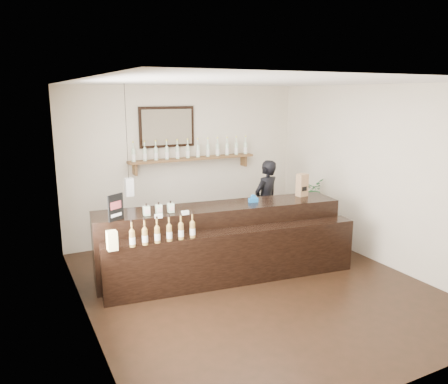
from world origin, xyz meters
TOP-DOWN VIEW (x-y plane):
  - ground at (0.00, 0.00)m, footprint 5.00×5.00m
  - room_shell at (0.00, 0.00)m, footprint 5.00×5.00m
  - back_wall_decor at (-0.15, 2.37)m, footprint 2.66×0.96m
  - counter at (-0.19, 0.56)m, footprint 3.75×1.43m
  - promo_sign at (-1.74, 0.62)m, footprint 0.23×0.14m
  - paper_bag at (1.28, 0.65)m, footprint 0.18×0.14m
  - tape_dispenser at (0.36, 0.64)m, footprint 0.15×0.07m
  - side_cabinet at (2.00, 1.25)m, footprint 0.44×0.56m
  - potted_plant at (2.00, 1.25)m, footprint 0.46×0.46m
  - shopkeeper at (1.17, 1.55)m, footprint 0.72×0.58m

SIDE VIEW (x-z plane):
  - ground at x=0.00m, z-range 0.00..0.00m
  - side_cabinet at x=2.00m, z-range 0.00..0.75m
  - counter at x=-0.19m, z-range -0.12..1.09m
  - shopkeeper at x=1.17m, z-range 0.00..1.70m
  - potted_plant at x=2.00m, z-range 0.75..1.14m
  - tape_dispenser at x=0.36m, z-range 1.02..1.14m
  - promo_sign at x=-1.74m, z-range 1.03..1.38m
  - paper_bag at x=1.28m, z-range 1.03..1.40m
  - room_shell at x=0.00m, z-range -0.80..4.20m
  - back_wall_decor at x=-0.15m, z-range 0.91..2.60m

